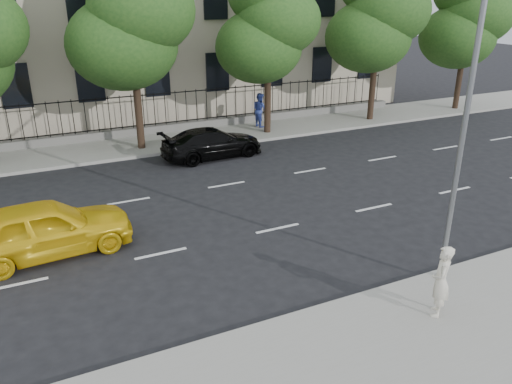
% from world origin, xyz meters
% --- Properties ---
extents(ground, '(120.00, 120.00, 0.00)m').
position_xyz_m(ground, '(0.00, 0.00, 0.00)').
color(ground, black).
rests_on(ground, ground).
extents(near_sidewalk, '(60.00, 4.00, 0.15)m').
position_xyz_m(near_sidewalk, '(0.00, -4.00, 0.07)').
color(near_sidewalk, gray).
rests_on(near_sidewalk, ground).
extents(far_sidewalk, '(60.00, 4.00, 0.15)m').
position_xyz_m(far_sidewalk, '(0.00, 14.00, 0.07)').
color(far_sidewalk, gray).
rests_on(far_sidewalk, ground).
extents(lane_markings, '(49.60, 4.62, 0.01)m').
position_xyz_m(lane_markings, '(0.00, 4.75, 0.01)').
color(lane_markings, silver).
rests_on(lane_markings, ground).
extents(iron_fence, '(30.00, 0.50, 2.20)m').
position_xyz_m(iron_fence, '(0.00, 15.70, 0.65)').
color(iron_fence, slate).
rests_on(iron_fence, far_sidewalk).
extents(street_light, '(0.25, 3.32, 8.05)m').
position_xyz_m(street_light, '(2.50, -1.77, 5.15)').
color(street_light, slate).
rests_on(street_light, near_sidewalk).
extents(tree_c, '(5.89, 5.50, 9.80)m').
position_xyz_m(tree_c, '(-1.96, 13.36, 6.41)').
color(tree_c, '#382619').
rests_on(tree_c, far_sidewalk).
extents(tree_d, '(5.34, 4.94, 8.84)m').
position_xyz_m(tree_d, '(5.04, 13.36, 5.84)').
color(tree_d, '#382619').
rests_on(tree_d, far_sidewalk).
extents(tree_e, '(5.71, 5.31, 9.46)m').
position_xyz_m(tree_e, '(12.04, 13.36, 6.20)').
color(tree_e, '#382619').
rests_on(tree_e, far_sidewalk).
extents(tree_f, '(5.52, 5.12, 9.01)m').
position_xyz_m(tree_f, '(19.04, 13.36, 5.88)').
color(tree_f, '#382619').
rests_on(tree_f, far_sidewalk).
extents(yellow_taxi, '(5.15, 2.40, 1.71)m').
position_xyz_m(yellow_taxi, '(-7.05, 3.95, 0.85)').
color(yellow_taxi, yellow).
rests_on(yellow_taxi, ground).
extents(black_sedan, '(5.02, 2.35, 1.42)m').
position_xyz_m(black_sedan, '(0.81, 10.69, 0.71)').
color(black_sedan, black).
rests_on(black_sedan, ground).
extents(woman_near, '(0.78, 0.77, 1.81)m').
position_xyz_m(woman_near, '(1.14, -3.53, 1.06)').
color(woman_near, beige).
rests_on(woman_near, near_sidewalk).
extents(pedestrian_far, '(0.82, 1.00, 1.91)m').
position_xyz_m(pedestrian_far, '(5.17, 14.47, 1.11)').
color(pedestrian_far, '#2E3F92').
rests_on(pedestrian_far, far_sidewalk).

